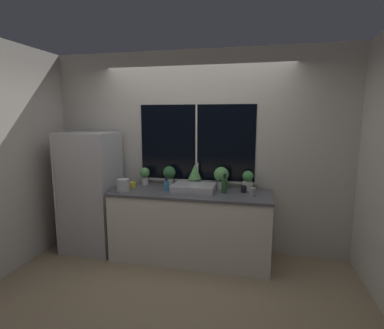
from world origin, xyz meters
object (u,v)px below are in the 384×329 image
object	(u,v)px
sink	(194,188)
potted_plant_far_right	(248,180)
potted_plant_right	(221,176)
soap_bottle	(166,185)
potted_plant_far_left	(145,175)
potted_plant_center	(195,173)
kettle	(123,185)
mug_black	(244,189)
potted_plant_left	(169,174)
refrigerator	(91,192)
mug_yellow	(133,185)
bottle_tall	(225,185)
mug_grey	(253,192)

from	to	relation	value
sink	potted_plant_far_right	bearing A→B (deg)	18.40
potted_plant_right	soap_bottle	world-z (taller)	potted_plant_right
potted_plant_far_left	potted_plant_center	xyz separation A→B (m)	(0.71, -0.00, 0.05)
potted_plant_right	potted_plant_far_right	size ratio (longest dim) A/B	1.14
kettle	potted_plant_far_left	bearing A→B (deg)	73.42
kettle	mug_black	bearing A→B (deg)	10.72
potted_plant_far_left	mug_black	xyz separation A→B (m)	(1.37, -0.14, -0.10)
potted_plant_far_right	potted_plant_center	bearing A→B (deg)	-180.00
potted_plant_left	kettle	xyz separation A→B (m)	(-0.48, -0.42, -0.07)
refrigerator	potted_plant_left	size ratio (longest dim) A/B	5.99
mug_yellow	potted_plant_far_right	bearing A→B (deg)	8.21
potted_plant_right	mug_yellow	xyz separation A→B (m)	(-1.16, -0.22, -0.13)
potted_plant_right	mug_black	xyz separation A→B (m)	(0.30, -0.14, -0.13)
potted_plant_right	potted_plant_left	bearing A→B (deg)	180.00
potted_plant_center	potted_plant_right	distance (m)	0.36
bottle_tall	mug_grey	xyz separation A→B (m)	(0.34, -0.07, -0.05)
refrigerator	potted_plant_left	xyz separation A→B (m)	(1.06, 0.25, 0.24)
potted_plant_far_right	potted_plant_right	bearing A→B (deg)	-180.00
mug_grey	mug_yellow	world-z (taller)	mug_grey
potted_plant_far_right	bottle_tall	world-z (taller)	potted_plant_far_right
potted_plant_far_right	soap_bottle	distance (m)	1.05
sink	potted_plant_far_right	world-z (taller)	sink
mug_black	potted_plant_far_left	bearing A→B (deg)	174.15
soap_bottle	kettle	size ratio (longest dim) A/B	0.90
mug_yellow	mug_grey	bearing A→B (deg)	-2.82
soap_bottle	kettle	distance (m)	0.55
refrigerator	potted_plant_right	size ratio (longest dim) A/B	5.64
sink	mug_black	distance (m)	0.63
sink	potted_plant_right	world-z (taller)	sink
potted_plant_right	kettle	world-z (taller)	potted_plant_right
potted_plant_center	potted_plant_right	size ratio (longest dim) A/B	1.07
sink	mug_grey	xyz separation A→B (m)	(0.73, -0.07, 0.00)
sink	mug_black	size ratio (longest dim) A/B	6.35
refrigerator	potted_plant_far_left	xyz separation A→B (m)	(0.70, 0.25, 0.22)
kettle	mug_grey	bearing A→B (deg)	4.60
soap_bottle	potted_plant_center	bearing A→B (deg)	37.94
refrigerator	potted_plant_far_right	size ratio (longest dim) A/B	6.46
refrigerator	potted_plant_right	world-z (taller)	refrigerator
sink	kettle	bearing A→B (deg)	-166.98
potted_plant_far_right	bottle_tall	distance (m)	0.36
potted_plant_left	kettle	size ratio (longest dim) A/B	1.54
bottle_tall	mug_grey	size ratio (longest dim) A/B	2.41
bottle_tall	mug_yellow	xyz separation A→B (m)	(-1.22, 0.00, -0.06)
sink	soap_bottle	xyz separation A→B (m)	(-0.36, -0.03, 0.02)
potted_plant_right	mug_yellow	world-z (taller)	potted_plant_right
potted_plant_far_right	kettle	distance (m)	1.59
refrigerator	mug_yellow	bearing A→B (deg)	2.80
potted_plant_center	bottle_tall	size ratio (longest dim) A/B	1.28
bottle_tall	mug_yellow	world-z (taller)	bottle_tall
refrigerator	soap_bottle	bearing A→B (deg)	-0.09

